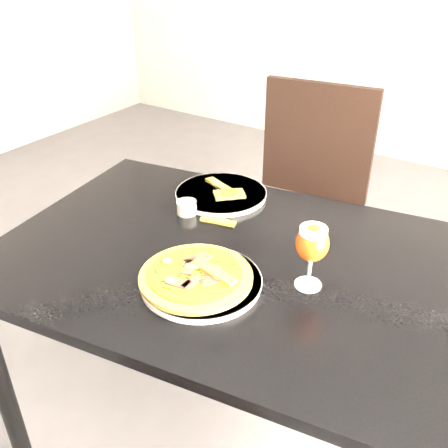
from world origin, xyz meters
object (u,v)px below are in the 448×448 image
Objects in this scene: chair_far at (302,205)px; beer_glass at (312,244)px; dining_table at (234,284)px; pizza at (196,276)px.

beer_glass is (0.34, -0.72, 0.32)m from chair_far.
chair_far reaches higher than beer_glass.
pizza reaches higher than dining_table.
chair_far is at bearing 115.54° from beer_glass.
pizza is at bearing -147.70° from beer_glass.
pizza is (-0.01, -0.15, 0.11)m from dining_table.
chair_far is 6.24× the size of beer_glass.
pizza is 1.66× the size of beer_glass.
chair_far is 0.89m from pizza.
beer_glass reaches higher than dining_table.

